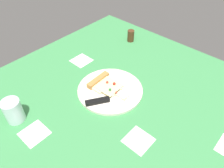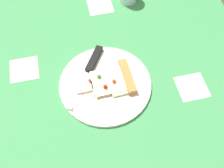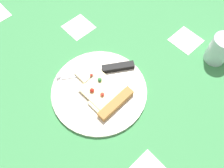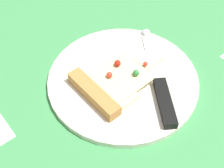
% 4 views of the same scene
% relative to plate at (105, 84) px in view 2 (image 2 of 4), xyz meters
% --- Properties ---
extents(ground_plane, '(1.17, 1.17, 0.03)m').
position_rel_plate_xyz_m(ground_plane, '(-0.07, 0.03, -0.02)').
color(ground_plane, '#3D8C4C').
rests_on(ground_plane, ground).
extents(plate, '(0.28, 0.28, 0.01)m').
position_rel_plate_xyz_m(plate, '(0.00, 0.00, 0.00)').
color(plate, silver).
rests_on(plate, ground_plane).
extents(pizza_slice, '(0.18, 0.12, 0.03)m').
position_rel_plate_xyz_m(pizza_slice, '(0.03, 0.00, 0.01)').
color(pizza_slice, beige).
rests_on(pizza_slice, plate).
extents(knife, '(0.15, 0.21, 0.02)m').
position_rel_plate_xyz_m(knife, '(-0.04, 0.05, 0.01)').
color(knife, silver).
rests_on(knife, plate).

